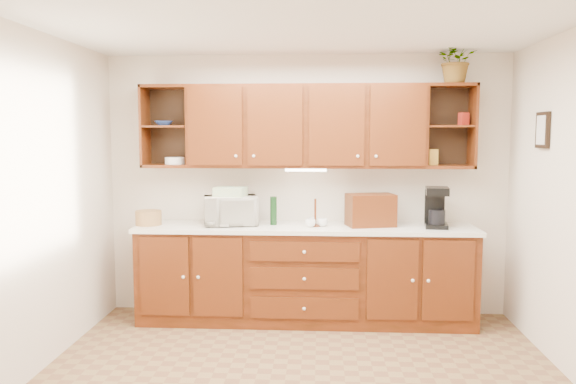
# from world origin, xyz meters

# --- Properties ---
(ceiling) EXTENTS (4.00, 4.00, 0.00)m
(ceiling) POSITION_xyz_m (0.00, 0.00, 2.60)
(ceiling) COLOR white
(ceiling) RESTS_ON back_wall
(back_wall) EXTENTS (4.00, 0.00, 4.00)m
(back_wall) POSITION_xyz_m (0.00, 1.75, 1.30)
(back_wall) COLOR beige
(back_wall) RESTS_ON floor
(left_wall) EXTENTS (0.00, 3.50, 3.50)m
(left_wall) POSITION_xyz_m (-2.00, 0.00, 1.30)
(left_wall) COLOR beige
(left_wall) RESTS_ON floor
(base_cabinets) EXTENTS (3.20, 0.60, 0.90)m
(base_cabinets) POSITION_xyz_m (0.00, 1.45, 0.45)
(base_cabinets) COLOR #381806
(base_cabinets) RESTS_ON floor
(countertop) EXTENTS (3.24, 0.64, 0.04)m
(countertop) POSITION_xyz_m (0.00, 1.44, 0.92)
(countertop) COLOR silver
(countertop) RESTS_ON base_cabinets
(upper_cabinets) EXTENTS (3.20, 0.33, 0.80)m
(upper_cabinets) POSITION_xyz_m (0.01, 1.59, 1.89)
(upper_cabinets) COLOR #381806
(upper_cabinets) RESTS_ON back_wall
(undercabinet_light) EXTENTS (0.40, 0.05, 0.02)m
(undercabinet_light) POSITION_xyz_m (0.00, 1.53, 1.47)
(undercabinet_light) COLOR white
(undercabinet_light) RESTS_ON upper_cabinets
(framed_picture) EXTENTS (0.03, 0.24, 0.30)m
(framed_picture) POSITION_xyz_m (1.98, 0.90, 1.85)
(framed_picture) COLOR black
(framed_picture) RESTS_ON right_wall
(wicker_basket) EXTENTS (0.30, 0.30, 0.14)m
(wicker_basket) POSITION_xyz_m (-1.52, 1.40, 1.01)
(wicker_basket) COLOR #9E7842
(wicker_basket) RESTS_ON countertop
(microwave) EXTENTS (0.57, 0.45, 0.28)m
(microwave) POSITION_xyz_m (-0.73, 1.45, 1.08)
(microwave) COLOR beige
(microwave) RESTS_ON countertop
(towel_stack) EXTENTS (0.32, 0.26, 0.09)m
(towel_stack) POSITION_xyz_m (-0.73, 1.45, 1.26)
(towel_stack) COLOR #E4D46B
(towel_stack) RESTS_ON microwave
(wine_bottle) EXTENTS (0.07, 0.07, 0.28)m
(wine_bottle) POSITION_xyz_m (-0.31, 1.48, 1.08)
(wine_bottle) COLOR black
(wine_bottle) RESTS_ON countertop
(woven_tray) EXTENTS (0.36, 0.21, 0.35)m
(woven_tray) POSITION_xyz_m (-0.77, 1.69, 0.95)
(woven_tray) COLOR #9E7842
(woven_tray) RESTS_ON countertop
(bread_box) EXTENTS (0.49, 0.37, 0.31)m
(bread_box) POSITION_xyz_m (0.62, 1.46, 1.09)
(bread_box) COLOR #381806
(bread_box) RESTS_ON countertop
(mug_tree) EXTENTS (0.23, 0.23, 0.26)m
(mug_tree) POSITION_xyz_m (0.09, 1.42, 0.98)
(mug_tree) COLOR #381806
(mug_tree) RESTS_ON countertop
(canister_red) EXTENTS (0.11, 0.11, 0.15)m
(canister_red) POSITION_xyz_m (0.48, 1.51, 1.02)
(canister_red) COLOR #A12317
(canister_red) RESTS_ON countertop
(canister_white) EXTENTS (0.10, 0.10, 0.18)m
(canister_white) POSITION_xyz_m (0.71, 1.39, 1.03)
(canister_white) COLOR white
(canister_white) RESTS_ON countertop
(canister_yellow) EXTENTS (0.09, 0.09, 0.11)m
(canister_yellow) POSITION_xyz_m (0.74, 1.46, 1.00)
(canister_yellow) COLOR #BF8C2C
(canister_yellow) RESTS_ON countertop
(coffee_maker) EXTENTS (0.24, 0.29, 0.38)m
(coffee_maker) POSITION_xyz_m (1.23, 1.43, 1.12)
(coffee_maker) COLOR black
(coffee_maker) RESTS_ON countertop
(bowl_stack) EXTENTS (0.22, 0.22, 0.05)m
(bowl_stack) POSITION_xyz_m (-1.40, 1.58, 1.92)
(bowl_stack) COLOR navy
(bowl_stack) RESTS_ON upper_cabinets
(plate_stack) EXTENTS (0.20, 0.20, 0.07)m
(plate_stack) POSITION_xyz_m (-1.30, 1.58, 1.56)
(plate_stack) COLOR white
(plate_stack) RESTS_ON upper_cabinets
(pantry_box_yellow) EXTENTS (0.09, 0.07, 0.15)m
(pantry_box_yellow) POSITION_xyz_m (1.22, 1.57, 1.60)
(pantry_box_yellow) COLOR #BF8C2C
(pantry_box_yellow) RESTS_ON upper_cabinets
(pantry_box_red) EXTENTS (0.10, 0.09, 0.12)m
(pantry_box_red) POSITION_xyz_m (1.50, 1.57, 1.96)
(pantry_box_red) COLOR #A12317
(pantry_box_red) RESTS_ON upper_cabinets
(potted_plant) EXTENTS (0.48, 0.45, 0.44)m
(potted_plant) POSITION_xyz_m (1.41, 1.54, 2.51)
(potted_plant) COLOR #999999
(potted_plant) RESTS_ON upper_cabinets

